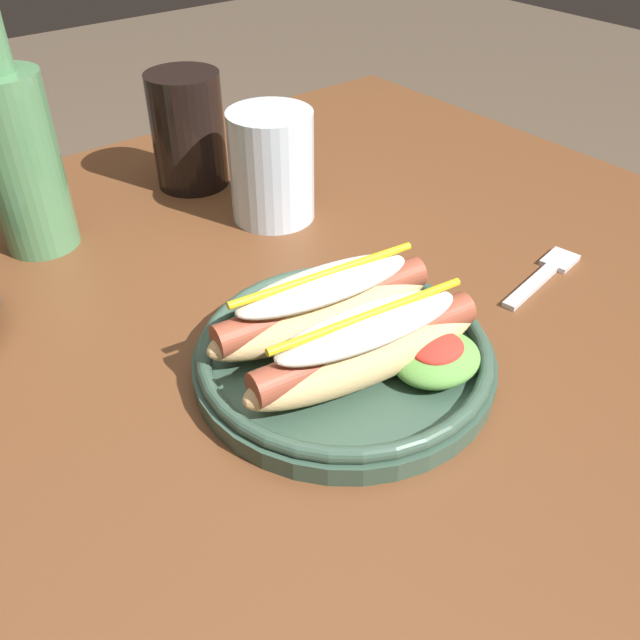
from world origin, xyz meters
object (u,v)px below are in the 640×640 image
object	(u,v)px
hot_dog_plate	(348,342)
soda_cup	(188,131)
fork	(545,274)
glass_bottle	(20,155)
water_cup	(272,166)

from	to	relation	value
hot_dog_plate	soda_cup	xyz separation A→B (m)	(0.07, 0.36, 0.04)
fork	glass_bottle	distance (m)	0.50
hot_dog_plate	glass_bottle	distance (m)	0.36
water_cup	glass_bottle	distance (m)	0.24
water_cup	glass_bottle	bearing A→B (deg)	156.01
fork	soda_cup	bearing A→B (deg)	102.31
glass_bottle	soda_cup	bearing A→B (deg)	8.20
hot_dog_plate	glass_bottle	world-z (taller)	glass_bottle
soda_cup	water_cup	world-z (taller)	soda_cup
soda_cup	water_cup	bearing A→B (deg)	-77.49
hot_dog_plate	water_cup	xyz separation A→B (m)	(0.10, 0.24, 0.03)
soda_cup	fork	bearing A→B (deg)	-67.15
hot_dog_plate	water_cup	size ratio (longest dim) A/B	2.05
glass_bottle	fork	bearing A→B (deg)	-45.24
hot_dog_plate	glass_bottle	bearing A→B (deg)	109.04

